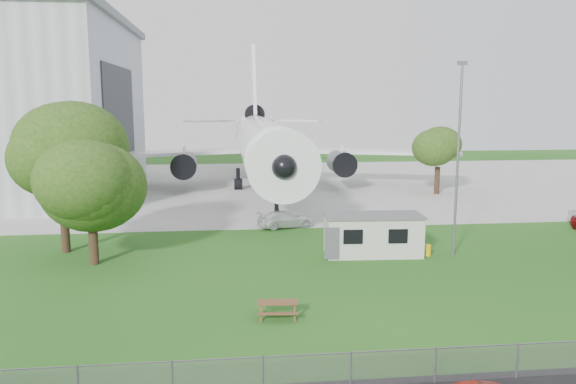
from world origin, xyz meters
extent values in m
plane|color=#326B22|center=(0.00, 0.00, 0.00)|extent=(160.00, 160.00, 0.00)
cube|color=#B7B7B2|center=(0.00, 38.00, 0.01)|extent=(120.00, 46.00, 0.03)
cube|color=#2D3033|center=(-16.93, 33.00, 6.75)|extent=(0.16, 16.00, 12.96)
cylinder|color=white|center=(-2.00, 34.00, 5.10)|extent=(5.40, 34.00, 5.40)
cone|color=white|center=(-2.00, 15.00, 5.10)|extent=(5.40, 5.50, 5.40)
cone|color=white|center=(-2.00, 55.00, 5.90)|extent=(4.86, 9.00, 4.86)
cube|color=white|center=(-14.50, 37.20, 3.90)|extent=(21.36, 10.77, 0.36)
cube|color=white|center=(10.50, 37.20, 3.90)|extent=(21.36, 10.77, 0.36)
cube|color=white|center=(-2.00, 55.00, 11.60)|extent=(0.46, 9.96, 12.17)
cylinder|color=#515459|center=(-10.50, 33.50, 3.00)|extent=(2.50, 4.20, 2.50)
cylinder|color=#515459|center=(6.50, 33.50, 3.00)|extent=(2.50, 4.20, 2.50)
cylinder|color=#515459|center=(-2.00, 54.00, 7.90)|extent=(2.60, 4.50, 2.60)
cylinder|color=black|center=(-2.00, 18.50, 1.20)|extent=(0.36, 0.36, 2.40)
cylinder|color=black|center=(-4.80, 35.00, 1.20)|extent=(0.44, 0.44, 2.40)
cylinder|color=black|center=(0.80, 35.00, 1.20)|extent=(0.44, 0.44, 2.40)
cube|color=beige|center=(3.13, 6.98, 1.25)|extent=(6.13, 2.82, 2.50)
cube|color=#59595B|center=(3.13, 6.98, 2.56)|extent=(6.34, 3.03, 0.12)
cylinder|color=gold|center=(6.53, 6.38, 0.35)|extent=(0.50, 0.50, 0.70)
cylinder|color=slate|center=(8.20, 6.20, 6.00)|extent=(0.16, 0.16, 12.00)
cylinder|color=#382619|center=(-16.57, 9.81, 1.87)|extent=(0.56, 0.56, 3.74)
sphere|color=#456621|center=(-16.57, 9.81, 6.44)|extent=(7.42, 7.42, 7.42)
cylinder|color=#382619|center=(-14.11, 6.75, 1.44)|extent=(0.56, 0.56, 2.87)
sphere|color=#456621|center=(-14.11, 6.75, 4.95)|extent=(6.94, 6.94, 6.94)
cylinder|color=#382619|center=(16.01, 29.42, 1.45)|extent=(0.56, 0.56, 2.89)
sphere|color=#456621|center=(16.01, 29.42, 4.98)|extent=(5.18, 5.18, 5.18)
imported|color=white|center=(-1.59, 15.40, 0.63)|extent=(4.68, 2.84, 1.27)
camera|label=1|loc=(-6.11, -27.08, 9.72)|focal=35.00mm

